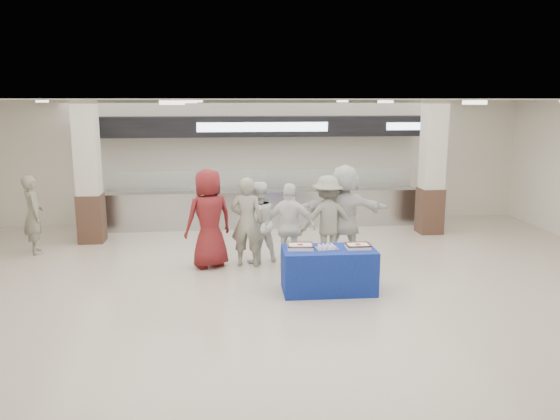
{
  "coord_description": "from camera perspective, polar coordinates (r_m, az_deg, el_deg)",
  "views": [
    {
      "loc": [
        -1.06,
        -8.34,
        3.19
      ],
      "look_at": [
        0.04,
        1.6,
        1.17
      ],
      "focal_mm": 35.0,
      "sensor_mm": 36.0,
      "label": 1
    }
  ],
  "objects": [
    {
      "name": "cupcake_tray",
      "position": [
        9.18,
        4.92,
        -3.88
      ],
      "size": [
        0.38,
        0.3,
        0.06
      ],
      "color": "#B8B8BD",
      "rests_on": "display_table"
    },
    {
      "name": "column_left",
      "position": [
        12.98,
        -19.38,
        3.4
      ],
      "size": [
        0.55,
        0.55,
        3.2
      ],
      "color": "#3D261C",
      "rests_on": "ground"
    },
    {
      "name": "soldier_a",
      "position": [
        10.56,
        -3.48,
        -1.27
      ],
      "size": [
        0.72,
        0.56,
        1.75
      ],
      "primitive_type": "imported",
      "rotation": [
        0.0,
        0.0,
        2.91
      ],
      "color": "gray",
      "rests_on": "ground"
    },
    {
      "name": "sheet_cake_left",
      "position": [
        9.15,
        2.13,
        -3.79
      ],
      "size": [
        0.46,
        0.37,
        0.09
      ],
      "color": "white",
      "rests_on": "display_table"
    },
    {
      "name": "sheet_cake_right",
      "position": [
        9.27,
        8.15,
        -3.71
      ],
      "size": [
        0.4,
        0.31,
        0.09
      ],
      "color": "white",
      "rests_on": "display_table"
    },
    {
      "name": "chef_short",
      "position": [
        10.35,
        1.07,
        -1.76
      ],
      "size": [
        1.06,
        0.7,
        1.67
      ],
      "primitive_type": "imported",
      "rotation": [
        0.0,
        0.0,
        2.82
      ],
      "color": "white",
      "rests_on": "ground"
    },
    {
      "name": "display_table",
      "position": [
        9.29,
        5.11,
        -6.29
      ],
      "size": [
        1.57,
        0.81,
        0.75
      ],
      "primitive_type": "cube",
      "rotation": [
        0.0,
        0.0,
        -0.02
      ],
      "color": "navy",
      "rests_on": "ground"
    },
    {
      "name": "chef_tall",
      "position": [
        10.83,
        -2.34,
        -1.3
      ],
      "size": [
        0.96,
        0.87,
        1.62
      ],
      "primitive_type": "imported",
      "rotation": [
        0.0,
        0.0,
        3.53
      ],
      "color": "white",
      "rests_on": "ground"
    },
    {
      "name": "soldier_b",
      "position": [
        10.88,
        5.0,
        -0.95
      ],
      "size": [
        1.17,
        0.73,
        1.74
      ],
      "primitive_type": "imported",
      "rotation": [
        0.0,
        0.0,
        3.22
      ],
      "color": "gray",
      "rests_on": "ground"
    },
    {
      "name": "ground",
      "position": [
        8.99,
        0.89,
        -9.39
      ],
      "size": [
        14.0,
        14.0,
        0.0
      ],
      "primitive_type": "plane",
      "color": "beige",
      "rests_on": "ground"
    },
    {
      "name": "civilian_maroon",
      "position": [
        10.56,
        -7.44,
        -0.89
      ],
      "size": [
        1.11,
        0.95,
        1.92
      ],
      "primitive_type": "imported",
      "rotation": [
        0.0,
        0.0,
        3.57
      ],
      "color": "maroon",
      "rests_on": "ground"
    },
    {
      "name": "serving_line",
      "position": [
        13.92,
        -1.87,
        3.0
      ],
      "size": [
        8.7,
        0.85,
        2.8
      ],
      "color": "#B3B6BA",
      "rests_on": "ground"
    },
    {
      "name": "column_right",
      "position": [
        13.62,
        15.59,
        3.98
      ],
      "size": [
        0.55,
        0.55,
        3.2
      ],
      "color": "#3D261C",
      "rests_on": "ground"
    },
    {
      "name": "soldier_bg",
      "position": [
        12.56,
        -24.37,
        -0.43
      ],
      "size": [
        0.61,
        0.72,
        1.67
      ],
      "primitive_type": "imported",
      "rotation": [
        0.0,
        0.0,
        1.99
      ],
      "color": "gray",
      "rests_on": "ground"
    },
    {
      "name": "civilian_white",
      "position": [
        11.06,
        6.7,
        -0.23
      ],
      "size": [
        1.87,
        0.82,
        1.95
      ],
      "primitive_type": "imported",
      "rotation": [
        0.0,
        0.0,
        3.01
      ],
      "color": "white",
      "rests_on": "ground"
    }
  ]
}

